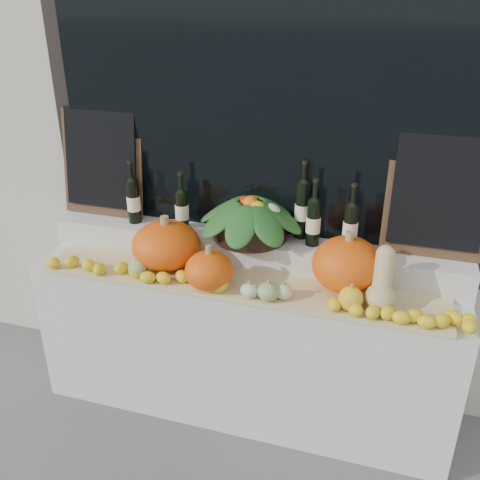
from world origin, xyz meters
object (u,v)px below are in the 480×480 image
at_px(pumpkin_left, 166,245).
at_px(wine_bottle_tall, 303,209).
at_px(produce_bowl, 250,217).
at_px(pumpkin_right, 347,265).
at_px(butternut_squash, 382,283).

relative_size(pumpkin_left, wine_bottle_tall, 0.86).
distance_m(pumpkin_left, produce_bowl, 0.47).
xyz_separation_m(pumpkin_left, wine_bottle_tall, (0.67, 0.30, 0.17)).
height_order(pumpkin_left, produce_bowl, produce_bowl).
bearing_deg(wine_bottle_tall, pumpkin_right, -42.92).
relative_size(butternut_squash, produce_bowl, 0.48).
distance_m(pumpkin_left, pumpkin_right, 0.95).
bearing_deg(pumpkin_right, wine_bottle_tall, 137.08).
distance_m(butternut_squash, wine_bottle_tall, 0.61).
relative_size(butternut_squash, wine_bottle_tall, 0.68).
bearing_deg(produce_bowl, pumpkin_left, -152.80).
xyz_separation_m(pumpkin_right, produce_bowl, (-0.54, 0.17, 0.12)).
height_order(pumpkin_left, wine_bottle_tall, wine_bottle_tall).
relative_size(pumpkin_left, produce_bowl, 0.60).
height_order(pumpkin_right, produce_bowl, produce_bowl).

